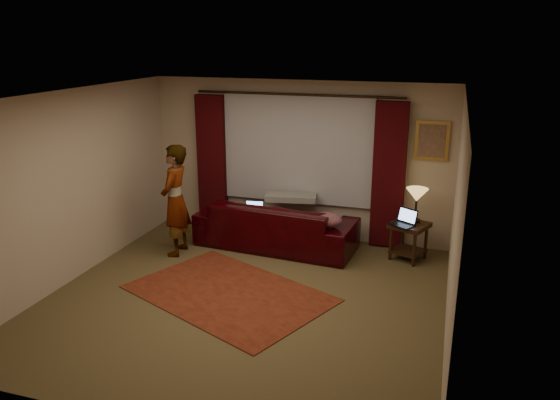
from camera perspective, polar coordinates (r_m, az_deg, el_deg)
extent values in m
cube|color=brown|center=(7.21, -3.70, -10.27)|extent=(5.00, 5.00, 0.01)
cube|color=silver|center=(6.45, -4.14, 10.76)|extent=(5.00, 5.00, 0.02)
cube|color=#BBA991|center=(9.01, 1.90, 4.19)|extent=(5.00, 0.02, 2.60)
cube|color=#BBA991|center=(4.64, -15.35, -9.10)|extent=(5.00, 0.02, 2.60)
cube|color=#BBA991|center=(7.95, -20.94, 1.31)|extent=(0.02, 5.00, 2.60)
cube|color=#BBA991|center=(6.29, 17.85, -2.36)|extent=(0.02, 5.00, 2.60)
cube|color=#A7A6AF|center=(8.91, 1.81, 5.36)|extent=(2.50, 0.05, 1.80)
cube|color=#330508|center=(9.44, -7.11, 3.92)|extent=(0.50, 0.14, 2.30)
cube|color=#330508|center=(8.66, 11.30, 2.52)|extent=(0.50, 0.14, 2.30)
cylinder|color=black|center=(8.73, 1.77, 10.96)|extent=(0.04, 0.04, 3.40)
cube|color=gold|center=(8.57, 15.58, 5.99)|extent=(0.50, 0.04, 0.60)
imported|color=black|center=(8.68, -0.43, -1.71)|extent=(2.61, 1.30, 1.02)
cube|color=gray|center=(8.77, 1.15, 1.97)|extent=(0.87, 0.47, 0.10)
ellipsoid|color=brown|center=(8.20, 4.79, -2.13)|extent=(0.59, 0.52, 0.21)
cube|color=maroon|center=(7.35, -5.38, -9.68)|extent=(3.01, 2.57, 0.01)
cube|color=black|center=(8.49, 13.26, -4.22)|extent=(0.65, 0.65, 0.58)
imported|color=gray|center=(8.46, -10.88, -0.04)|extent=(0.55, 0.55, 1.72)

